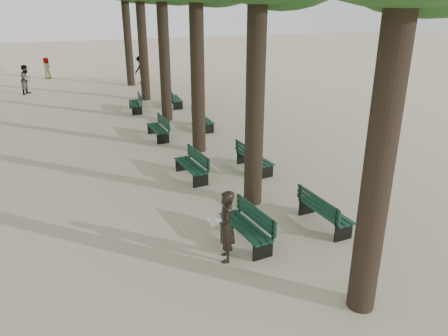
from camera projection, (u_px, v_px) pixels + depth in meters
name	position (u px, v px, depth m)	size (l,w,h in m)	color
ground	(248.00, 267.00, 9.76)	(120.00, 120.00, 0.00)	beige
bench_left_0	(246.00, 233.00, 10.61)	(0.76, 1.85, 0.92)	black
bench_left_1	(191.00, 171.00, 14.48)	(0.73, 1.84, 0.92)	black
bench_left_2	(158.00, 132.00, 18.61)	(0.63, 1.82, 0.92)	black
bench_left_3	(135.00, 106.00, 23.08)	(0.72, 1.84, 0.92)	black
bench_right_0	(324.00, 217.00, 11.40)	(0.66, 1.83, 0.92)	black
bench_right_1	(254.00, 163.00, 15.15)	(0.74, 1.85, 0.92)	black
bench_right_2	(203.00, 123.00, 19.99)	(0.60, 1.81, 0.92)	black
bench_right_3	(175.00, 102.00, 24.15)	(0.70, 1.84, 0.92)	black
man_with_map	(226.00, 226.00, 9.74)	(0.70, 0.75, 1.70)	black
pedestrian_d	(47.00, 68.00, 32.47)	(0.75, 0.31, 1.53)	#262628
pedestrian_b	(141.00, 70.00, 30.51)	(1.23, 0.38, 1.90)	#262628
pedestrian_a	(27.00, 79.00, 27.16)	(0.87, 0.36, 1.79)	#262628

